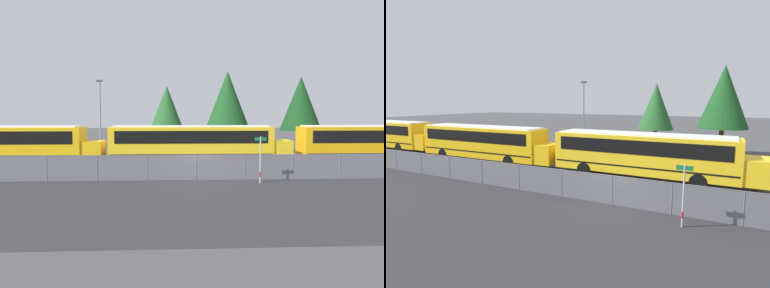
# 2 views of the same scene
# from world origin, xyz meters

# --- Properties ---
(ground_plane) EXTENTS (200.00, 200.00, 0.00)m
(ground_plane) POSITION_xyz_m (0.00, 0.00, 0.00)
(ground_plane) COLOR #424244
(road_strip) EXTENTS (118.78, 12.00, 0.01)m
(road_strip) POSITION_xyz_m (0.00, -6.00, 0.00)
(road_strip) COLOR #2B2B2D
(road_strip) RESTS_ON ground_plane
(fence) EXTENTS (84.85, 0.07, 1.58)m
(fence) POSITION_xyz_m (0.00, -0.00, 0.81)
(fence) COLOR #9EA0A5
(fence) RESTS_ON ground_plane
(school_bus_1) EXTENTS (13.94, 2.50, 3.23)m
(school_bus_1) POSITION_xyz_m (-14.02, 5.50, 1.93)
(school_bus_1) COLOR yellow
(school_bus_1) RESTS_ON ground_plane
(school_bus_2) EXTENTS (13.94, 2.50, 3.23)m
(school_bus_2) POSITION_xyz_m (0.28, 5.79, 1.93)
(school_bus_2) COLOR yellow
(school_bus_2) RESTS_ON ground_plane
(school_bus_3) EXTENTS (13.94, 2.50, 3.23)m
(school_bus_3) POSITION_xyz_m (15.02, 5.73, 1.93)
(school_bus_3) COLOR #EDA80F
(school_bus_3) RESTS_ON ground_plane
(street_sign) EXTENTS (0.70, 0.09, 2.77)m
(street_sign) POSITION_xyz_m (3.70, -1.30, 1.47)
(street_sign) COLOR #B7B7BC
(street_sign) RESTS_ON ground_plane
(light_pole) EXTENTS (0.60, 0.24, 7.48)m
(light_pole) POSITION_xyz_m (-8.56, 14.34, 4.12)
(light_pole) COLOR gray
(light_pole) RESTS_ON ground_plane
(tree_0) EXTENTS (4.63, 4.63, 8.34)m
(tree_0) POSITION_xyz_m (12.90, 18.47, 5.31)
(tree_0) COLOR #51381E
(tree_0) RESTS_ON ground_plane
(tree_1) EXTENTS (4.76, 4.76, 8.92)m
(tree_1) POSITION_xyz_m (4.66, 18.62, 5.81)
(tree_1) COLOR #51381E
(tree_1) RESTS_ON ground_plane
(tree_2) EXTENTS (3.93, 3.93, 7.37)m
(tree_2) POSITION_xyz_m (-2.10, 19.51, 4.80)
(tree_2) COLOR #51381E
(tree_2) RESTS_ON ground_plane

